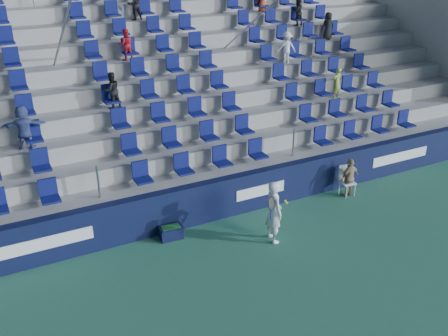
% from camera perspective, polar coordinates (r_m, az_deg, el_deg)
% --- Properties ---
extents(ground, '(70.00, 70.00, 0.00)m').
position_cam_1_polar(ground, '(12.08, 5.38, -12.51)').
color(ground, '#307153').
rests_on(ground, ground).
extents(sponsor_wall, '(24.00, 0.32, 1.20)m').
position_cam_1_polar(sponsor_wall, '(14.07, -1.37, -3.71)').
color(sponsor_wall, '#0E1436').
rests_on(sponsor_wall, ground).
extents(grandstand, '(24.00, 8.17, 6.63)m').
position_cam_1_polar(grandstand, '(17.88, -8.68, 7.60)').
color(grandstand, gray).
rests_on(grandstand, ground).
extents(tennis_player, '(0.69, 0.67, 1.72)m').
position_cam_1_polar(tennis_player, '(13.03, 5.72, -4.97)').
color(tennis_player, white).
rests_on(tennis_player, ground).
extents(line_judge_chair, '(0.49, 0.50, 0.95)m').
position_cam_1_polar(line_judge_chair, '(15.95, 13.77, -1.12)').
color(line_judge_chair, white).
rests_on(line_judge_chair, ground).
extents(line_judge, '(0.77, 0.41, 1.25)m').
position_cam_1_polar(line_judge, '(15.81, 14.14, -1.06)').
color(line_judge, tan).
rests_on(line_judge, ground).
extents(ball_bin, '(0.64, 0.45, 0.34)m').
position_cam_1_polar(ball_bin, '(13.48, -6.06, -7.26)').
color(ball_bin, black).
rests_on(ball_bin, ground).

